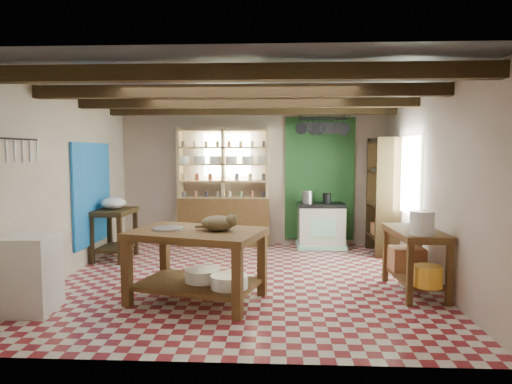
{
  "coord_description": "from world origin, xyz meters",
  "views": [
    {
      "loc": [
        0.48,
        -6.15,
        1.75
      ],
      "look_at": [
        0.16,
        0.3,
        1.19
      ],
      "focal_mm": 32.0,
      "sensor_mm": 36.0,
      "label": 1
    }
  ],
  "objects_px": {
    "work_table": "(197,266)",
    "right_counter": "(415,261)",
    "stove": "(321,226)",
    "white_cabinet": "(32,274)",
    "cat": "(218,223)",
    "prep_table": "(114,234)"
  },
  "relations": [
    {
      "from": "work_table",
      "to": "right_counter",
      "type": "xyz_separation_m",
      "value": [
        2.66,
        0.45,
        -0.02
      ]
    },
    {
      "from": "stove",
      "to": "right_counter",
      "type": "bearing_deg",
      "value": -72.4
    },
    {
      "from": "stove",
      "to": "right_counter",
      "type": "distance_m",
      "value": 2.78
    },
    {
      "from": "stove",
      "to": "white_cabinet",
      "type": "xyz_separation_m",
      "value": [
        -3.48,
        -3.52,
        0.01
      ]
    },
    {
      "from": "work_table",
      "to": "cat",
      "type": "height_order",
      "value": "cat"
    },
    {
      "from": "stove",
      "to": "prep_table",
      "type": "bearing_deg",
      "value": -164.68
    },
    {
      "from": "prep_table",
      "to": "cat",
      "type": "height_order",
      "value": "cat"
    },
    {
      "from": "cat",
      "to": "stove",
      "type": "bearing_deg",
      "value": 69.96
    },
    {
      "from": "work_table",
      "to": "stove",
      "type": "bearing_deg",
      "value": 76.1
    },
    {
      "from": "prep_table",
      "to": "right_counter",
      "type": "relative_size",
      "value": 0.75
    },
    {
      "from": "work_table",
      "to": "prep_table",
      "type": "bearing_deg",
      "value": 146.32
    },
    {
      "from": "work_table",
      "to": "prep_table",
      "type": "relative_size",
      "value": 1.79
    },
    {
      "from": "work_table",
      "to": "stove",
      "type": "xyz_separation_m",
      "value": [
        1.74,
        3.07,
        -0.01
      ]
    },
    {
      "from": "work_table",
      "to": "right_counter",
      "type": "height_order",
      "value": "work_table"
    },
    {
      "from": "right_counter",
      "to": "work_table",
      "type": "bearing_deg",
      "value": -172.89
    },
    {
      "from": "white_cabinet",
      "to": "cat",
      "type": "distance_m",
      "value": 2.11
    },
    {
      "from": "right_counter",
      "to": "cat",
      "type": "distance_m",
      "value": 2.51
    },
    {
      "from": "work_table",
      "to": "white_cabinet",
      "type": "xyz_separation_m",
      "value": [
        -1.74,
        -0.46,
        0.0
      ]
    },
    {
      "from": "work_table",
      "to": "prep_table",
      "type": "distance_m",
      "value": 2.64
    },
    {
      "from": "stove",
      "to": "prep_table",
      "type": "height_order",
      "value": "prep_table"
    },
    {
      "from": "work_table",
      "to": "white_cabinet",
      "type": "relative_size",
      "value": 1.75
    },
    {
      "from": "white_cabinet",
      "to": "cat",
      "type": "relative_size",
      "value": 2.15
    }
  ]
}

